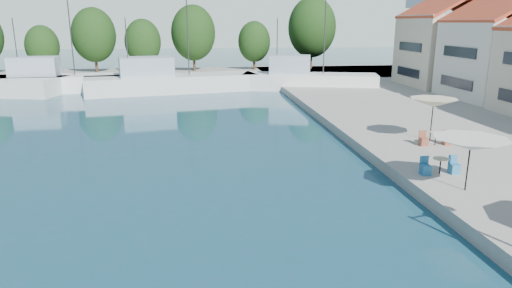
{
  "coord_description": "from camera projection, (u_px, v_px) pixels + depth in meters",
  "views": [
    {
      "loc": [
        -3.18,
        3.67,
        7.37
      ],
      "look_at": [
        -0.27,
        26.0,
        1.33
      ],
      "focal_mm": 32.0,
      "sensor_mm": 36.0,
      "label": 1
    }
  ],
  "objects": [
    {
      "name": "quay_far",
      "position": [
        161.0,
        76.0,
        61.89
      ],
      "size": [
        90.0,
        16.0,
        0.6
      ],
      "primitive_type": "cube",
      "color": "#9E998E",
      "rests_on": "ground"
    },
    {
      "name": "hill_west",
      "position": [
        110.0,
        20.0,
        146.23
      ],
      "size": [
        180.0,
        40.0,
        16.0
      ],
      "primitive_type": "cube",
      "color": "gray",
      "rests_on": "ground"
    },
    {
      "name": "hill_east",
      "position": [
        308.0,
        26.0,
        174.63
      ],
      "size": [
        140.0,
        40.0,
        12.0
      ],
      "primitive_type": "cube",
      "color": "gray",
      "rests_on": "ground"
    },
    {
      "name": "building_05",
      "position": [
        502.0,
        46.0,
        40.65
      ],
      "size": [
        8.4,
        8.8,
        9.7
      ],
      "color": "white",
      "rests_on": "quay_right"
    },
    {
      "name": "building_06",
      "position": [
        449.0,
        40.0,
        49.21
      ],
      "size": [
        9.0,
        8.8,
        10.2
      ],
      "color": "beige",
      "rests_on": "quay_right"
    },
    {
      "name": "trawler_02",
      "position": [
        56.0,
        82.0,
        49.36
      ],
      "size": [
        16.15,
        5.05,
        10.2
      ],
      "rotation": [
        0.0,
        0.0,
        0.06
      ],
      "color": "white",
      "rests_on": "ground"
    },
    {
      "name": "trawler_03",
      "position": [
        168.0,
        82.0,
        49.41
      ],
      "size": [
        18.8,
        8.18,
        10.2
      ],
      "rotation": [
        0.0,
        0.0,
        0.2
      ],
      "color": "silver",
      "rests_on": "ground"
    },
    {
      "name": "trawler_04",
      "position": [
        306.0,
        80.0,
        50.97
      ],
      "size": [
        15.26,
        7.4,
        10.2
      ],
      "rotation": [
        0.0,
        0.0,
        -0.25
      ],
      "color": "silver",
      "rests_on": "ground"
    },
    {
      "name": "tree_03",
      "position": [
        42.0,
        46.0,
        60.32
      ],
      "size": [
        4.33,
        4.33,
        6.41
      ],
      "color": "#3F2B19",
      "rests_on": "quay_far"
    },
    {
      "name": "tree_04",
      "position": [
        94.0,
        35.0,
        62.19
      ],
      "size": [
        5.91,
        5.91,
        8.74
      ],
      "color": "#3F2B19",
      "rests_on": "quay_far"
    },
    {
      "name": "tree_05",
      "position": [
        143.0,
        42.0,
        62.09
      ],
      "size": [
        4.88,
        4.88,
        7.23
      ],
      "color": "#3F2B19",
      "rests_on": "quay_far"
    },
    {
      "name": "tree_06",
      "position": [
        193.0,
        33.0,
        64.09
      ],
      "size": [
        6.18,
        6.18,
        9.15
      ],
      "color": "#3F2B19",
      "rests_on": "quay_far"
    },
    {
      "name": "tree_07",
      "position": [
        254.0,
        42.0,
        66.23
      ],
      "size": [
        4.69,
        4.69,
        6.94
      ],
      "color": "#3F2B19",
      "rests_on": "quay_far"
    },
    {
      "name": "tree_08",
      "position": [
        312.0,
        27.0,
        67.17
      ],
      "size": [
        7.02,
        7.02,
        10.4
      ],
      "color": "#3F2B19",
      "rests_on": "quay_far"
    },
    {
      "name": "umbrella_white",
      "position": [
        471.0,
        144.0,
        18.46
      ],
      "size": [
        3.06,
        3.06,
        2.25
      ],
      "color": "black",
      "rests_on": "quay_right"
    },
    {
      "name": "umbrella_cream",
      "position": [
        433.0,
        103.0,
        26.35
      ],
      "size": [
        2.75,
        2.75,
        2.51
      ],
      "color": "black",
      "rests_on": "quay_right"
    },
    {
      "name": "cafe_table_02",
      "position": [
        440.0,
        168.0,
        20.91
      ],
      "size": [
        1.82,
        0.7,
        0.76
      ],
      "color": "black",
      "rests_on": "quay_right"
    },
    {
      "name": "cafe_table_03",
      "position": [
        435.0,
        140.0,
        25.84
      ],
      "size": [
        1.82,
        0.7,
        0.76
      ],
      "color": "black",
      "rests_on": "quay_right"
    }
  ]
}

